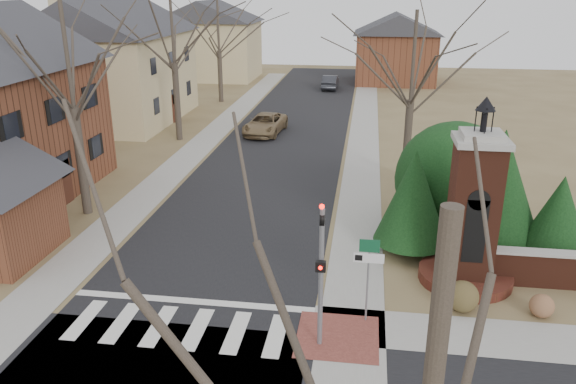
% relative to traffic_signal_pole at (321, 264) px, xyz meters
% --- Properties ---
extents(ground, '(120.00, 120.00, 0.00)m').
position_rel_traffic_signal_pole_xyz_m(ground, '(-4.30, -0.57, -2.59)').
color(ground, brown).
rests_on(ground, ground).
extents(main_street, '(8.00, 70.00, 0.01)m').
position_rel_traffic_signal_pole_xyz_m(main_street, '(-4.30, 21.43, -2.58)').
color(main_street, black).
rests_on(main_street, ground).
extents(crosswalk_zone, '(8.00, 2.20, 0.02)m').
position_rel_traffic_signal_pole_xyz_m(crosswalk_zone, '(-4.30, 0.23, -2.58)').
color(crosswalk_zone, silver).
rests_on(crosswalk_zone, ground).
extents(stop_bar, '(8.00, 0.35, 0.02)m').
position_rel_traffic_signal_pole_xyz_m(stop_bar, '(-4.30, 1.73, -2.58)').
color(stop_bar, silver).
rests_on(stop_bar, ground).
extents(sidewalk_right_main, '(2.00, 60.00, 0.02)m').
position_rel_traffic_signal_pole_xyz_m(sidewalk_right_main, '(0.90, 21.43, -2.58)').
color(sidewalk_right_main, gray).
rests_on(sidewalk_right_main, ground).
extents(sidewalk_left, '(2.00, 60.00, 0.02)m').
position_rel_traffic_signal_pole_xyz_m(sidewalk_left, '(-9.50, 21.43, -2.58)').
color(sidewalk_left, gray).
rests_on(sidewalk_left, ground).
extents(curb_apron, '(2.40, 2.40, 0.02)m').
position_rel_traffic_signal_pole_xyz_m(curb_apron, '(0.50, 0.43, -2.57)').
color(curb_apron, brown).
rests_on(curb_apron, ground).
extents(traffic_signal_pole, '(0.28, 0.41, 4.50)m').
position_rel_traffic_signal_pole_xyz_m(traffic_signal_pole, '(0.00, 0.00, 0.00)').
color(traffic_signal_pole, slate).
rests_on(traffic_signal_pole, ground).
extents(sign_post, '(0.90, 0.07, 2.75)m').
position_rel_traffic_signal_pole_xyz_m(sign_post, '(1.29, 1.41, -0.64)').
color(sign_post, slate).
rests_on(sign_post, ground).
extents(brick_gate_monument, '(3.20, 3.20, 6.47)m').
position_rel_traffic_signal_pole_xyz_m(brick_gate_monument, '(4.70, 4.42, -0.42)').
color(brick_gate_monument, '#4F2417').
rests_on(brick_gate_monument, ground).
extents(house_stucco_left, '(9.80, 12.80, 9.28)m').
position_rel_traffic_signal_pole_xyz_m(house_stucco_left, '(-17.80, 26.42, 2.01)').
color(house_stucco_left, tan).
rests_on(house_stucco_left, ground).
extents(house_distant_left, '(10.80, 8.80, 8.53)m').
position_rel_traffic_signal_pole_xyz_m(house_distant_left, '(-16.31, 47.42, 1.66)').
color(house_distant_left, tan).
rests_on(house_distant_left, ground).
extents(house_distant_right, '(8.80, 8.80, 7.30)m').
position_rel_traffic_signal_pole_xyz_m(house_distant_right, '(3.69, 47.42, 1.06)').
color(house_distant_right, brown).
rests_on(house_distant_right, ground).
extents(evergreen_near, '(2.80, 2.80, 4.10)m').
position_rel_traffic_signal_pole_xyz_m(evergreen_near, '(2.90, 6.43, -0.29)').
color(evergreen_near, '#473D33').
rests_on(evergreen_near, ground).
extents(evergreen_mid, '(3.40, 3.40, 4.70)m').
position_rel_traffic_signal_pole_xyz_m(evergreen_mid, '(6.20, 7.63, 0.01)').
color(evergreen_mid, '#473D33').
rests_on(evergreen_mid, ground).
extents(evergreen_far, '(2.40, 2.40, 3.30)m').
position_rel_traffic_signal_pole_xyz_m(evergreen_far, '(8.20, 6.63, -0.69)').
color(evergreen_far, '#473D33').
rests_on(evergreen_far, ground).
extents(evergreen_mass, '(4.80, 4.80, 4.80)m').
position_rel_traffic_signal_pole_xyz_m(evergreen_mass, '(4.70, 8.93, -0.19)').
color(evergreen_mass, black).
rests_on(evergreen_mass, ground).
extents(bare_tree_0, '(8.05, 8.05, 11.15)m').
position_rel_traffic_signal_pole_xyz_m(bare_tree_0, '(-11.30, 8.43, 5.11)').
color(bare_tree_0, '#473D33').
rests_on(bare_tree_0, ground).
extents(bare_tree_1, '(8.40, 8.40, 11.64)m').
position_rel_traffic_signal_pole_xyz_m(bare_tree_1, '(-11.30, 21.43, 5.44)').
color(bare_tree_1, '#473D33').
rests_on(bare_tree_1, ground).
extents(bare_tree_2, '(7.35, 7.35, 10.19)m').
position_rel_traffic_signal_pole_xyz_m(bare_tree_2, '(-11.80, 34.43, 4.44)').
color(bare_tree_2, '#473D33').
rests_on(bare_tree_2, ground).
extents(bare_tree_3, '(7.00, 7.00, 9.70)m').
position_rel_traffic_signal_pole_xyz_m(bare_tree_3, '(3.20, 15.43, 4.10)').
color(bare_tree_3, '#473D33').
rests_on(bare_tree_3, ground).
extents(pickup_truck, '(2.69, 5.06, 1.35)m').
position_rel_traffic_signal_pole_xyz_m(pickup_truck, '(-5.90, 23.76, -1.91)').
color(pickup_truck, olive).
rests_on(pickup_truck, ground).
extents(distant_car, '(1.51, 4.14, 1.36)m').
position_rel_traffic_signal_pole_xyz_m(distant_car, '(-2.70, 42.14, -1.91)').
color(distant_car, '#2D2E34').
rests_on(distant_car, ground).
extents(dry_shrub_left, '(1.01, 1.01, 1.01)m').
position_rel_traffic_signal_pole_xyz_m(dry_shrub_left, '(4.30, 2.43, -2.08)').
color(dry_shrub_left, brown).
rests_on(dry_shrub_left, ground).
extents(dry_shrub_right, '(0.75, 0.75, 0.75)m').
position_rel_traffic_signal_pole_xyz_m(dry_shrub_right, '(6.70, 2.43, -2.21)').
color(dry_shrub_right, brown).
rests_on(dry_shrub_right, ground).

